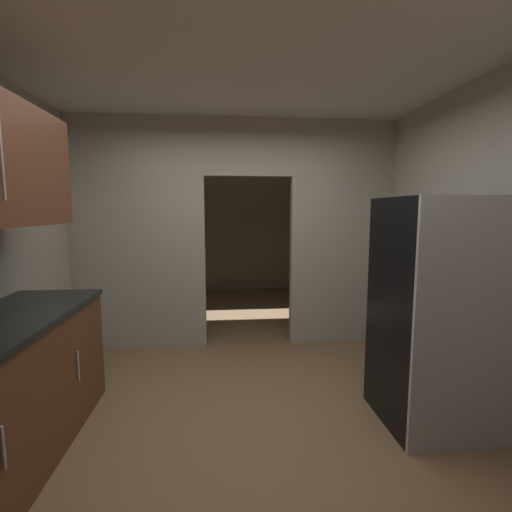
{
  "coord_description": "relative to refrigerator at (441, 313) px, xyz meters",
  "views": [
    {
      "loc": [
        -0.17,
        -2.56,
        1.61
      ],
      "look_at": [
        0.11,
        0.41,
        1.24
      ],
      "focal_mm": 25.82,
      "sensor_mm": 36.0,
      "label": 1
    }
  ],
  "objects": [
    {
      "name": "kitchen_overhead_slab",
      "position": [
        -1.46,
        0.57,
        1.84
      ],
      "size": [
        4.17,
        7.59,
        0.06
      ],
      "primitive_type": "cube",
      "color": "silver"
    },
    {
      "name": "refrigerator",
      "position": [
        0.0,
        0.0,
        0.0
      ],
      "size": [
        0.83,
        0.79,
        1.71
      ],
      "color": "black",
      "rests_on": "ground"
    },
    {
      "name": "adjoining_room_shell",
      "position": [
        -1.46,
        3.99,
        0.48
      ],
      "size": [
        3.77,
        3.19,
        2.66
      ],
      "color": "gray",
      "rests_on": "ground"
    },
    {
      "name": "ground",
      "position": [
        -1.46,
        0.03,
        -0.85
      ],
      "size": [
        20.0,
        20.0,
        0.0
      ],
      "primitive_type": "plane",
      "color": "brown"
    },
    {
      "name": "kitchen_partition",
      "position": [
        -1.49,
        1.83,
        0.56
      ],
      "size": [
        3.77,
        0.12,
        2.66
      ],
      "color": "#ADA899",
      "rests_on": "ground"
    }
  ]
}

